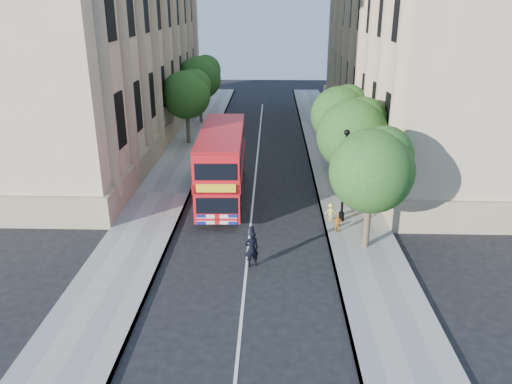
# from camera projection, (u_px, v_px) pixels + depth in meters

# --- Properties ---
(ground) EXTENTS (120.00, 120.00, 0.00)m
(ground) POSITION_uv_depth(u_px,v_px,m) (245.00, 277.00, 22.16)
(ground) COLOR black
(ground) RESTS_ON ground
(pavement_right) EXTENTS (3.50, 80.00, 0.12)m
(pavement_right) POSITION_uv_depth(u_px,v_px,m) (345.00, 196.00, 31.31)
(pavement_right) COLOR gray
(pavement_right) RESTS_ON ground
(pavement_left) EXTENTS (3.50, 80.00, 0.12)m
(pavement_left) POSITION_uv_depth(u_px,v_px,m) (163.00, 193.00, 31.64)
(pavement_left) COLOR gray
(pavement_left) RESTS_ON ground
(building_right) EXTENTS (12.00, 38.00, 18.00)m
(building_right) POSITION_uv_depth(u_px,v_px,m) (427.00, 34.00, 40.96)
(building_right) COLOR tan
(building_right) RESTS_ON ground
(building_left) EXTENTS (12.00, 38.00, 18.00)m
(building_left) POSITION_uv_depth(u_px,v_px,m) (95.00, 33.00, 41.76)
(building_left) COLOR tan
(building_left) RESTS_ON ground
(tree_right_near) EXTENTS (4.00, 4.00, 6.08)m
(tree_right_near) POSITION_uv_depth(u_px,v_px,m) (373.00, 166.00, 23.31)
(tree_right_near) COLOR #473828
(tree_right_near) RESTS_ON ground
(tree_right_mid) EXTENTS (4.20, 4.20, 6.37)m
(tree_right_mid) POSITION_uv_depth(u_px,v_px,m) (354.00, 131.00, 28.84)
(tree_right_mid) COLOR #473828
(tree_right_mid) RESTS_ON ground
(tree_right_far) EXTENTS (4.00, 4.00, 6.15)m
(tree_right_far) POSITION_uv_depth(u_px,v_px,m) (340.00, 112.00, 34.49)
(tree_right_far) COLOR #473828
(tree_right_far) RESTS_ON ground
(tree_left_far) EXTENTS (4.00, 4.00, 6.30)m
(tree_left_far) POSITION_uv_depth(u_px,v_px,m) (187.00, 92.00, 41.32)
(tree_left_far) COLOR #473828
(tree_left_far) RESTS_ON ground
(tree_left_back) EXTENTS (4.20, 4.20, 6.65)m
(tree_left_back) POSITION_uv_depth(u_px,v_px,m) (200.00, 76.00, 48.70)
(tree_left_back) COLOR #473828
(tree_left_back) RESTS_ON ground
(lamp_post) EXTENTS (0.32, 0.32, 5.16)m
(lamp_post) POSITION_uv_depth(u_px,v_px,m) (344.00, 180.00, 26.72)
(lamp_post) COLOR black
(lamp_post) RESTS_ON pavement_right
(double_decker_bus) EXTENTS (2.75, 9.38, 4.30)m
(double_decker_bus) POSITION_uv_depth(u_px,v_px,m) (222.00, 163.00, 29.98)
(double_decker_bus) COLOR red
(double_decker_bus) RESTS_ON ground
(box_van) EXTENTS (2.48, 5.25, 2.92)m
(box_van) POSITION_uv_depth(u_px,v_px,m) (216.00, 164.00, 32.84)
(box_van) COLOR black
(box_van) RESTS_ON ground
(police_constable) EXTENTS (0.75, 0.61, 1.77)m
(police_constable) POSITION_uv_depth(u_px,v_px,m) (252.00, 249.00, 22.77)
(police_constable) COLOR black
(police_constable) RESTS_ON ground
(woman_pedestrian) EXTENTS (0.93, 0.81, 1.62)m
(woman_pedestrian) POSITION_uv_depth(u_px,v_px,m) (356.00, 195.00, 28.95)
(woman_pedestrian) COLOR silver
(woman_pedestrian) RESTS_ON pavement_right
(child_a) EXTENTS (0.59, 0.29, 0.97)m
(child_a) POSITION_uv_depth(u_px,v_px,m) (338.00, 223.00, 26.10)
(child_a) COLOR orange
(child_a) RESTS_ON pavement_right
(child_b) EXTENTS (0.66, 0.43, 0.97)m
(child_b) POSITION_uv_depth(u_px,v_px,m) (331.00, 212.00, 27.52)
(child_b) COLOR #E3CF4D
(child_b) RESTS_ON pavement_right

